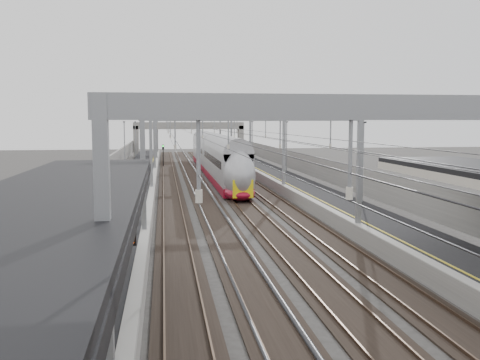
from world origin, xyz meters
name	(u,v)px	position (x,y,z in m)	size (l,w,h in m)	color
platform_left	(135,188)	(-8.00, 45.00, 0.50)	(4.00, 120.00, 1.00)	black
platform_right	(293,186)	(8.00, 45.00, 0.50)	(4.00, 120.00, 1.00)	black
tracks	(216,191)	(0.00, 45.00, 0.05)	(11.40, 140.00, 0.20)	black
overhead_line	(210,130)	(0.00, 51.62, 6.14)	(13.00, 140.00, 6.60)	gray
canopy_left	(21,221)	(-8.02, 2.99, 5.09)	(4.40, 30.00, 4.24)	black
overbridge	(189,130)	(0.00, 100.00, 5.31)	(22.00, 2.20, 6.90)	gray
wall_left	(101,178)	(-11.20, 45.00, 1.60)	(0.30, 120.00, 3.20)	gray
wall_right	(324,175)	(11.20, 45.00, 1.60)	(0.30, 120.00, 3.20)	gray
train	(216,160)	(1.50, 60.22, 2.17)	(2.81, 51.16, 4.44)	maroon
signal_green	(163,151)	(-5.20, 75.53, 2.42)	(0.32, 0.32, 3.48)	black
signal_red_near	(226,156)	(3.20, 63.44, 2.42)	(0.32, 0.32, 3.48)	black
signal_red_far	(232,152)	(5.40, 73.62, 2.42)	(0.32, 0.32, 3.48)	black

